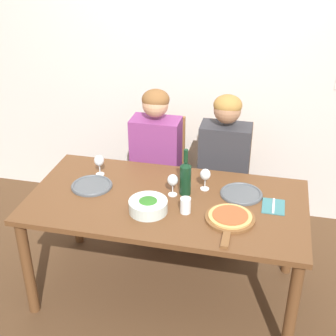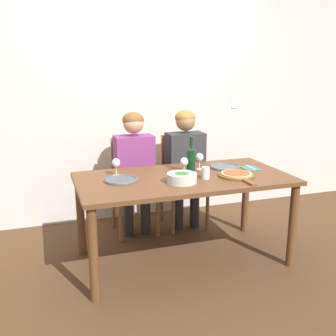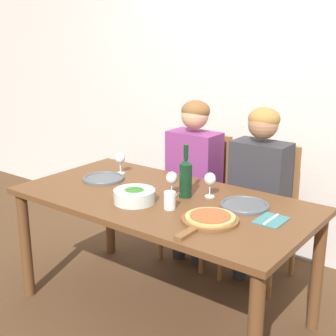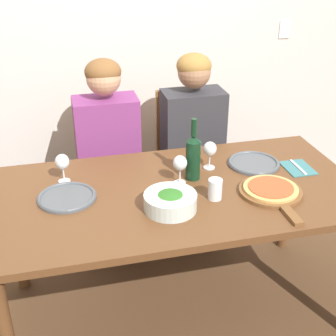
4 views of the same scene
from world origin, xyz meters
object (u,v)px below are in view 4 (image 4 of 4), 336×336
at_px(person_man, 193,132).
at_px(broccoli_bowl, 170,202).
at_px(wine_glass_left, 62,163).
at_px(pizza_on_board, 271,191).
at_px(wine_bottle, 193,156).
at_px(wine_glass_centre, 180,164).
at_px(wine_glass_right, 210,150).
at_px(chair_right, 188,157).
at_px(dinner_plate_right, 254,163).
at_px(chair_left, 108,166).
at_px(dinner_plate_left, 67,197).
at_px(water_tumbler, 215,189).
at_px(fork_on_napkin, 298,168).
at_px(person_woman, 108,140).

distance_m(person_man, broccoli_bowl, 0.94).
bearing_deg(wine_glass_left, pizza_on_board, -20.55).
bearing_deg(wine_bottle, wine_glass_centre, -155.67).
relative_size(wine_glass_right, wine_glass_centre, 1.00).
distance_m(chair_right, person_man, 0.26).
xyz_separation_m(chair_right, wine_bottle, (-0.18, -0.72, 0.37)).
distance_m(chair_right, dinner_plate_right, 0.72).
xyz_separation_m(chair_left, wine_glass_centre, (0.28, -0.75, 0.35)).
bearing_deg(chair_right, person_man, -90.00).
bearing_deg(dinner_plate_left, dinner_plate_right, 6.94).
height_order(dinner_plate_left, water_tumbler, water_tumbler).
bearing_deg(chair_left, broccoli_bowl, -79.82).
distance_m(chair_right, wine_glass_centre, 0.87).
bearing_deg(fork_on_napkin, wine_glass_left, 172.94).
height_order(person_woman, person_man, same).
relative_size(chair_right, broccoli_bowl, 3.99).
xyz_separation_m(dinner_plate_left, wine_glass_centre, (0.55, 0.02, 0.10)).
relative_size(chair_left, fork_on_napkin, 5.35).
xyz_separation_m(broccoli_bowl, wine_glass_right, (0.30, 0.34, 0.06)).
xyz_separation_m(wine_bottle, pizza_on_board, (0.32, -0.24, -0.11)).
bearing_deg(wine_bottle, broccoli_bowl, -125.18).
distance_m(dinner_plate_left, dinner_plate_right, 1.00).
distance_m(chair_left, dinner_plate_left, 0.86).
bearing_deg(dinner_plate_left, chair_right, 43.31).
bearing_deg(wine_bottle, wine_glass_right, 36.26).
height_order(wine_bottle, dinner_plate_left, wine_bottle).
bearing_deg(person_man, chair_right, 90.00).
xyz_separation_m(broccoli_bowl, wine_glass_centre, (0.10, 0.22, 0.06)).
xyz_separation_m(wine_glass_right, fork_on_napkin, (0.45, -0.12, -0.10)).
height_order(wine_glass_right, wine_glass_centre, same).
relative_size(dinner_plate_left, water_tumbler, 2.76).
bearing_deg(wine_glass_left, dinner_plate_right, -2.88).
distance_m(person_woman, dinner_plate_right, 0.90).
bearing_deg(wine_glass_right, dinner_plate_right, -4.24).
height_order(wine_bottle, pizza_on_board, wine_bottle).
bearing_deg(wine_bottle, wine_glass_left, 169.52).
bearing_deg(wine_glass_left, broccoli_bowl, -39.51).
relative_size(chair_right, person_woman, 0.77).
relative_size(person_woman, broccoli_bowl, 5.15).
bearing_deg(water_tumbler, person_woman, 116.06).
xyz_separation_m(chair_right, wine_glass_left, (-0.82, -0.60, 0.35)).
xyz_separation_m(pizza_on_board, wine_glass_centre, (-0.40, 0.21, 0.09)).
xyz_separation_m(wine_glass_centre, water_tumbler, (0.12, -0.18, -0.05)).
bearing_deg(dinner_plate_left, person_man, 38.79).
height_order(dinner_plate_left, wine_glass_right, wine_glass_right).
bearing_deg(dinner_plate_right, fork_on_napkin, -25.31).
distance_m(wine_glass_right, wine_glass_centre, 0.23).
xyz_separation_m(chair_right, dinner_plate_left, (-0.82, -0.77, 0.25)).
bearing_deg(broccoli_bowl, pizza_on_board, 1.83).
xyz_separation_m(broccoli_bowl, dinner_plate_right, (0.54, 0.32, -0.03)).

